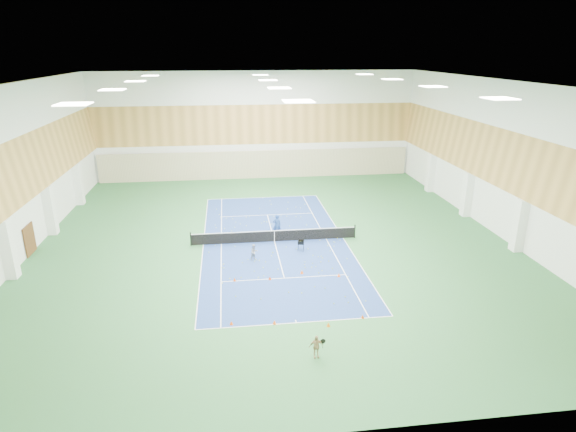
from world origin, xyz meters
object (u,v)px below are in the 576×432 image
at_px(coach, 277,225).
at_px(child_court, 254,252).
at_px(child_apron, 316,346).
at_px(ball_cart, 301,245).
at_px(tennis_net, 274,235).

bearing_deg(coach, child_court, 63.99).
bearing_deg(child_apron, ball_cart, 81.44).
xyz_separation_m(child_apron, ball_cart, (1.27, 13.08, -0.20)).
height_order(coach, ball_cart, coach).
height_order(child_apron, ball_cart, child_apron).
xyz_separation_m(tennis_net, child_apron, (0.51, -15.05, 0.05)).
height_order(child_court, child_apron, child_apron).
distance_m(coach, ball_cart, 3.57).
relative_size(tennis_net, child_apron, 10.73).
bearing_deg(coach, child_apron, 89.85).
height_order(child_court, ball_cart, child_court).
xyz_separation_m(child_court, child_apron, (2.28, -11.85, 0.01)).
distance_m(child_apron, ball_cart, 13.14).
xyz_separation_m(tennis_net, coach, (0.32, 1.25, 0.36)).
distance_m(tennis_net, child_apron, 15.06).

